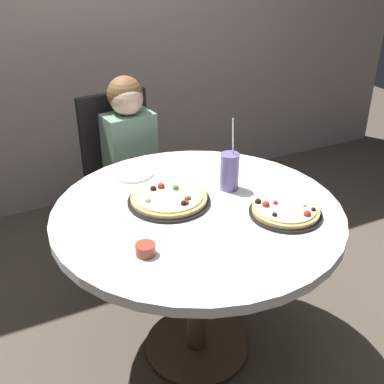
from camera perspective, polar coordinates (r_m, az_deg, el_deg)
name	(u,v)px	position (r m, az deg, el deg)	size (l,w,h in m)	color
ground_plane	(197,346)	(2.36, 0.56, -17.91)	(8.00, 8.00, 0.00)	#4C4238
dining_table	(197,231)	(1.95, 0.65, -4.65)	(1.15, 1.15, 0.75)	white
chair_wooden	(123,169)	(2.75, -8.16, 2.70)	(0.44, 0.44, 0.95)	black
diner_child	(138,189)	(2.62, -6.42, 0.34)	(0.29, 0.42, 1.08)	#3F4766
pizza_veggie	(169,199)	(1.93, -2.76, -0.80)	(0.34, 0.34, 0.05)	black
pizza_cheese	(285,211)	(1.88, 11.06, -2.23)	(0.28, 0.28, 0.05)	black
soda_cup	(229,171)	(2.01, 4.49, 2.48)	(0.08, 0.08, 0.31)	#6659A5
sauce_bowl	(145,249)	(1.63, -5.56, -6.82)	(0.07, 0.07, 0.04)	brown
plate_small	(133,174)	(2.17, -7.04, 2.16)	(0.18, 0.18, 0.01)	white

